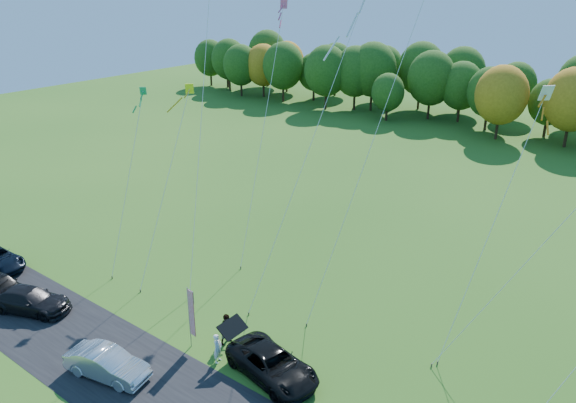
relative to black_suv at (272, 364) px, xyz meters
The scene contains 17 objects.
ground 3.40m from the black_suv, behind, with size 160.00×160.00×0.00m, color #285917.
asphalt_strip 5.55m from the black_suv, 126.74° to the right, with size 90.00×6.00×0.01m, color black.
tree_line 54.69m from the black_suv, 93.45° to the left, with size 116.00×12.00×10.00m, color #1E4711, non-canonical shape.
black_suv is the anchor object (origin of this frame).
silver_sedan 8.36m from the black_suv, 142.82° to the right, with size 1.57×4.50×1.48m, color silver.
dark_truck_a 16.01m from the black_suv, 164.77° to the right, with size 2.03×4.99×1.45m, color black.
person_tailgate_a 3.13m from the black_suv, 164.92° to the right, with size 0.61×0.40×1.66m, color white.
person_tailgate_b 3.81m from the black_suv, 169.33° to the left, with size 0.88×0.68×1.81m, color gray.
feather_flag 5.22m from the black_suv, behind, with size 0.49×0.10×3.71m.
kite_delta_blue 19.66m from the black_suv, 146.02° to the left, with size 6.53×11.18×30.78m.
kite_parafoil_orange 17.74m from the black_suv, 83.99° to the left, with size 6.23×11.66×30.83m.
kite_delta_red 12.70m from the black_suv, 113.85° to the left, with size 3.28×10.22×19.77m.
kite_parafoil_rainbow 14.92m from the black_suv, 40.04° to the left, with size 9.52×6.28×15.80m.
kite_diamond_yellow 14.63m from the black_suv, 159.80° to the left, with size 2.42×7.65×12.55m.
kite_diamond_green 16.74m from the black_suv, 166.53° to the left, with size 1.85×5.61×12.27m.
kite_diamond_white 13.24m from the black_suv, 53.12° to the left, with size 2.25×7.45×14.21m.
kite_diamond_pink 16.96m from the black_suv, 131.30° to the left, with size 2.71×8.27×17.70m.
Camera 1 is at (17.99, -17.45, 18.92)m, focal length 35.00 mm.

